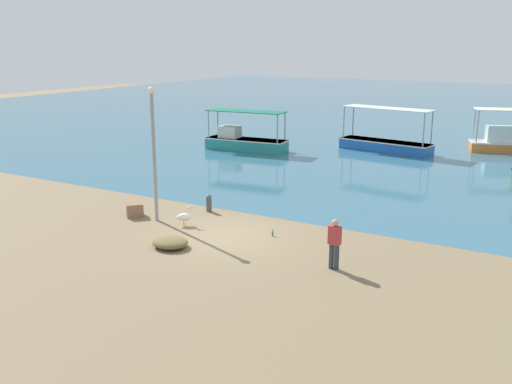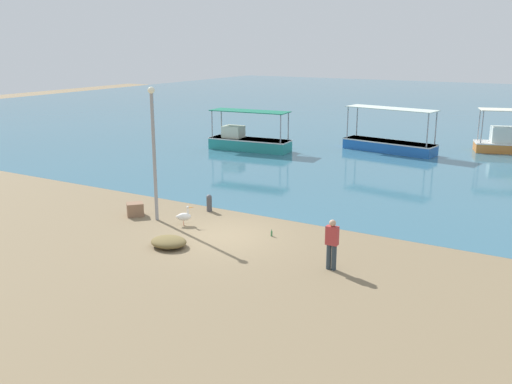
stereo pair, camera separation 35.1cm
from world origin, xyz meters
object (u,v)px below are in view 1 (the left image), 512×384
object	(u,v)px
fishing_boat_outer	(244,141)
fisherman_standing	(334,243)
lamp_post	(154,147)
net_pile	(170,242)
glass_bottle	(273,233)
mooring_bollard	(209,203)
fishing_boat_far_left	(385,143)
pelican	(184,217)
cargo_crate	(135,210)

from	to	relation	value
fishing_boat_outer	fisherman_standing	xyz separation A→B (m)	(13.29, -16.70, 0.27)
lamp_post	net_pile	size ratio (longest dim) A/B	4.04
fishing_boat_outer	fisherman_standing	distance (m)	21.34
net_pile	glass_bottle	world-z (taller)	net_pile
mooring_bollard	glass_bottle	bearing A→B (deg)	-21.10
mooring_bollard	net_pile	distance (m)	4.61
fishing_boat_far_left	net_pile	world-z (taller)	fishing_boat_far_left
lamp_post	net_pile	world-z (taller)	lamp_post
fishing_boat_far_left	pelican	bearing A→B (deg)	-96.27
fishing_boat_far_left	lamp_post	distance (m)	20.16
net_pile	fishing_boat_outer	bearing A→B (deg)	112.69
pelican	fisherman_standing	world-z (taller)	fisherman_standing
fishing_boat_outer	glass_bottle	world-z (taller)	fishing_boat_outer
lamp_post	mooring_bollard	world-z (taller)	lamp_post
fishing_boat_outer	pelican	bearing A→B (deg)	-67.60
fishing_boat_outer	lamp_post	xyz separation A→B (m)	(4.95, -15.43, 2.45)
net_pile	cargo_crate	xyz separation A→B (m)	(-3.64, 2.28, 0.09)
fishing_boat_outer	glass_bottle	distance (m)	17.91
fishing_boat_outer	net_pile	size ratio (longest dim) A/B	4.25
net_pile	cargo_crate	distance (m)	4.30
lamp_post	cargo_crate	world-z (taller)	lamp_post
pelican	lamp_post	world-z (taller)	lamp_post
fishing_boat_outer	fisherman_standing	size ratio (longest dim) A/B	3.40
glass_bottle	lamp_post	bearing A→B (deg)	-173.14
cargo_crate	glass_bottle	size ratio (longest dim) A/B	2.53
cargo_crate	glass_bottle	distance (m)	6.31
pelican	cargo_crate	world-z (taller)	pelican
lamp_post	fisherman_standing	distance (m)	8.71
cargo_crate	glass_bottle	bearing A→B (deg)	5.58
fishing_boat_far_left	cargo_crate	world-z (taller)	fishing_boat_far_left
fishing_boat_outer	glass_bottle	bearing A→B (deg)	-55.87
fishing_boat_far_left	net_pile	distance (m)	21.99
pelican	lamp_post	distance (m)	3.06
cargo_crate	mooring_bollard	bearing A→B (deg)	42.45
lamp_post	mooring_bollard	size ratio (longest dim) A/B	7.28
mooring_bollard	glass_bottle	xyz separation A→B (m)	(3.94, -1.52, -0.29)
fishing_boat_outer	lamp_post	size ratio (longest dim) A/B	1.05
fishing_boat_far_left	mooring_bollard	distance (m)	17.71
fishing_boat_far_left	glass_bottle	size ratio (longest dim) A/B	23.88
pelican	mooring_bollard	distance (m)	2.15
fisherman_standing	pelican	bearing A→B (deg)	169.57
lamp_post	fishing_boat_far_left	bearing A→B (deg)	79.71
fishing_boat_outer	cargo_crate	distance (m)	15.89
cargo_crate	net_pile	bearing A→B (deg)	-32.05
pelican	fisherman_standing	size ratio (longest dim) A/B	0.47
pelican	glass_bottle	size ratio (longest dim) A/B	2.96
net_pile	pelican	bearing A→B (deg)	114.60
fishing_boat_far_left	mooring_bollard	xyz separation A→B (m)	(-2.42, -17.54, -0.15)
glass_bottle	mooring_bollard	bearing A→B (deg)	158.90
pelican	cargo_crate	xyz separation A→B (m)	(-2.60, -0.00, -0.10)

